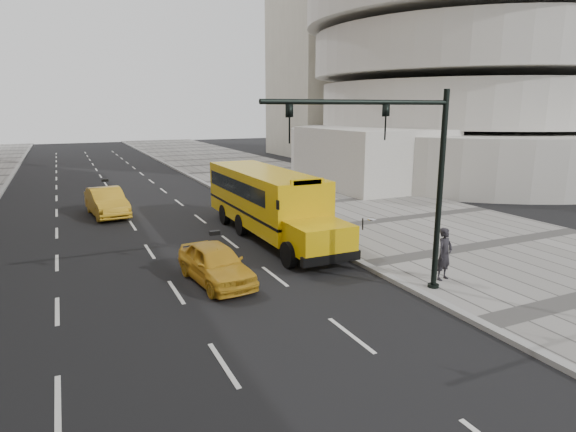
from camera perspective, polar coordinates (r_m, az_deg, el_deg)
name	(u,v)px	position (r m, az deg, el deg)	size (l,w,h in m)	color
ground	(174,249)	(21.06, -13.40, -3.77)	(140.00, 140.00, 0.00)	black
sidewalk_museum	(401,220)	(26.12, 13.24, -0.41)	(12.00, 140.00, 0.15)	gray
curb_museum	(300,232)	(22.95, 1.39, -1.87)	(0.30, 140.00, 0.15)	gray
guggenheim	(432,25)	(51.40, 16.68, 20.85)	(33.20, 42.20, 35.00)	silver
school_bus	(266,197)	(22.46, -2.65, 2.21)	(2.96, 11.56, 3.19)	#D9AA09
taxi_near	(216,263)	(16.62, -8.57, -5.57)	(1.60, 3.97, 1.35)	gold
taxi_far	(107,202)	(28.37, -20.69, 1.56)	(1.62, 4.66, 1.54)	gold
pedestrian	(444,254)	(17.05, 18.06, -4.29)	(0.66, 0.43, 1.80)	black
traffic_signal	(405,169)	(14.68, 13.69, 5.47)	(6.18, 0.36, 6.40)	black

